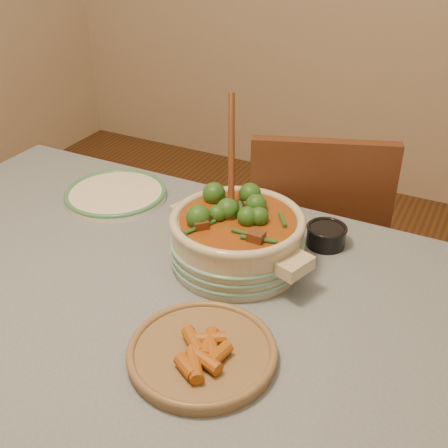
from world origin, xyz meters
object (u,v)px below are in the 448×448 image
Objects in this scene: white_plate at (116,194)px; fried_plate at (202,350)px; dining_table at (153,325)px; stew_casserole at (237,235)px; condiment_bowl at (326,234)px; chair_far at (314,238)px.

white_plate is 0.72m from fried_plate.
dining_table is 5.40× the size of fried_plate.
stew_casserole is 3.34× the size of condiment_bowl.
white_plate is at bearing 163.83° from stew_casserole.
fried_plate is (0.20, -0.12, 0.11)m from dining_table.
fried_plate is 0.91m from chair_far.
stew_casserole reaches higher than dining_table.
condiment_bowl reaches higher than white_plate.
dining_table is 13.68× the size of condiment_bowl.
condiment_bowl is at bearing 53.13° from dining_table.
fried_plate is (0.08, -0.32, -0.06)m from stew_casserole.
dining_table is 4.38× the size of white_plate.
chair_far reaches higher than dining_table.
fried_plate is at bearing -75.59° from stew_casserole.
stew_casserole is at bearing 66.64° from chair_far.
stew_casserole is 0.49m from white_plate.
stew_casserole is (0.12, 0.20, 0.17)m from dining_table.
chair_far is at bearing 87.08° from stew_casserole.
stew_casserole is at bearing 59.87° from dining_table.
stew_casserole is 1.32× the size of fried_plate.
chair_far reaches higher than condiment_bowl.
condiment_bowl is 0.48m from chair_far.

